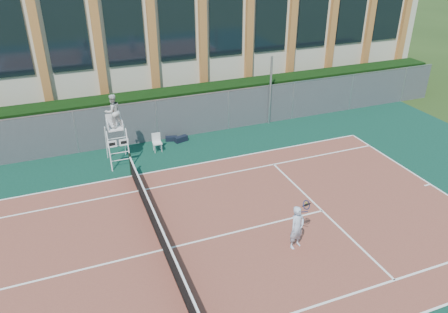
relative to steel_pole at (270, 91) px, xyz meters
name	(u,v)px	position (x,y,z in m)	size (l,w,h in m)	color
ground	(163,250)	(-8.45, -8.70, -1.92)	(120.00, 120.00, 0.00)	#233814
apron	(156,234)	(-8.45, -7.70, -1.92)	(36.00, 20.00, 0.01)	#0B3224
tennis_court	(163,250)	(-8.45, -8.70, -1.90)	(23.77, 10.97, 0.02)	brown
tennis_net	(162,238)	(-8.45, -8.70, -1.39)	(0.10, 11.30, 1.10)	black
fence	(117,127)	(-8.45, 0.10, -0.82)	(40.00, 0.06, 2.20)	#595E60
hedge	(114,118)	(-8.45, 1.30, -0.82)	(40.00, 1.40, 2.20)	black
building	(88,30)	(-8.45, 9.25, 2.22)	(45.00, 10.60, 8.22)	#BFB59F
steel_pole	(270,91)	(0.00, 0.00, 0.00)	(0.12, 0.12, 3.85)	#9EA0A5
umpire_chair	(113,113)	(-8.77, -1.65, 0.58)	(0.96, 1.47, 3.43)	white
plastic_chair	(157,141)	(-6.77, -1.09, -1.38)	(0.44, 0.44, 0.92)	silver
sports_bag_near	(181,139)	(-5.36, -0.52, -1.77)	(0.68, 0.27, 0.29)	black
sports_bag_far	(171,139)	(-5.81, -0.24, -1.79)	(0.60, 0.26, 0.24)	black
tennis_player	(297,227)	(-4.11, -10.21, -1.08)	(0.96, 0.70, 1.64)	silver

